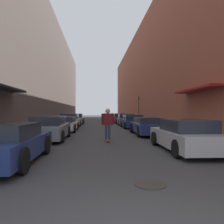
{
  "coord_description": "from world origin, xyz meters",
  "views": [
    {
      "loc": [
        -0.49,
        -1.95,
        1.61
      ],
      "look_at": [
        0.6,
        12.0,
        1.57
      ],
      "focal_mm": 35.0,
      "sensor_mm": 36.0,
      "label": 1
    }
  ],
  "objects_px": {
    "parked_car_right_3": "(126,120)",
    "parked_car_right_5": "(117,117)",
    "parked_car_right_0": "(185,135)",
    "parked_car_left_0": "(9,144)",
    "parked_car_left_2": "(65,124)",
    "parked_car_right_4": "(119,118)",
    "parked_car_right_2": "(132,122)",
    "parked_car_left_4": "(76,119)",
    "parked_car_right_1": "(147,126)",
    "skateboarder": "(108,121)",
    "manhole_cover": "(150,184)",
    "traffic_light": "(139,106)",
    "parked_car_left_3": "(70,121)",
    "parked_car_left_1": "(50,128)"
  },
  "relations": [
    {
      "from": "parked_car_left_4",
      "to": "parked_car_right_2",
      "type": "distance_m",
      "value": 9.48
    },
    {
      "from": "parked_car_left_1",
      "to": "parked_car_right_3",
      "type": "relative_size",
      "value": 1.07
    },
    {
      "from": "parked_car_left_4",
      "to": "parked_car_left_1",
      "type": "bearing_deg",
      "value": -90.38
    },
    {
      "from": "parked_car_left_3",
      "to": "parked_car_right_4",
      "type": "distance_m",
      "value": 10.27
    },
    {
      "from": "parked_car_left_0",
      "to": "parked_car_right_2",
      "type": "xyz_separation_m",
      "value": [
        6.26,
        13.88,
        0.0
      ]
    },
    {
      "from": "parked_car_left_2",
      "to": "parked_car_left_4",
      "type": "relative_size",
      "value": 1.02
    },
    {
      "from": "parked_car_left_2",
      "to": "parked_car_right_0",
      "type": "xyz_separation_m",
      "value": [
        6.13,
        -9.21,
        0.05
      ]
    },
    {
      "from": "parked_car_right_4",
      "to": "parked_car_right_5",
      "type": "distance_m",
      "value": 5.17
    },
    {
      "from": "parked_car_right_2",
      "to": "skateboarder",
      "type": "xyz_separation_m",
      "value": [
        -2.91,
        -9.24,
        0.47
      ]
    },
    {
      "from": "traffic_light",
      "to": "parked_car_left_3",
      "type": "bearing_deg",
      "value": -140.75
    },
    {
      "from": "parked_car_left_4",
      "to": "traffic_light",
      "type": "bearing_deg",
      "value": 11.94
    },
    {
      "from": "parked_car_right_2",
      "to": "parked_car_right_4",
      "type": "distance_m",
      "value": 10.32
    },
    {
      "from": "parked_car_left_4",
      "to": "manhole_cover",
      "type": "bearing_deg",
      "value": -81.11
    },
    {
      "from": "parked_car_right_4",
      "to": "parked_car_left_1",
      "type": "bearing_deg",
      "value": -107.9
    },
    {
      "from": "parked_car_right_2",
      "to": "skateboarder",
      "type": "relative_size",
      "value": 2.42
    },
    {
      "from": "parked_car_left_0",
      "to": "parked_car_left_3",
      "type": "height_order",
      "value": "parked_car_left_3"
    },
    {
      "from": "parked_car_left_1",
      "to": "manhole_cover",
      "type": "height_order",
      "value": "parked_car_left_1"
    },
    {
      "from": "parked_car_right_1",
      "to": "parked_car_right_2",
      "type": "xyz_separation_m",
      "value": [
        0.0,
        6.07,
        0.01
      ]
    },
    {
      "from": "parked_car_right_2",
      "to": "manhole_cover",
      "type": "bearing_deg",
      "value": -98.37
    },
    {
      "from": "parked_car_left_4",
      "to": "parked_car_right_3",
      "type": "relative_size",
      "value": 0.93
    },
    {
      "from": "skateboarder",
      "to": "manhole_cover",
      "type": "bearing_deg",
      "value": -85.6
    },
    {
      "from": "parked_car_left_2",
      "to": "parked_car_right_4",
      "type": "height_order",
      "value": "parked_car_right_4"
    },
    {
      "from": "parked_car_right_3",
      "to": "parked_car_right_5",
      "type": "xyz_separation_m",
      "value": [
        -0.05,
        10.41,
        -0.0
      ]
    },
    {
      "from": "parked_car_left_0",
      "to": "parked_car_left_4",
      "type": "height_order",
      "value": "parked_car_left_4"
    },
    {
      "from": "parked_car_left_1",
      "to": "skateboarder",
      "type": "distance_m",
      "value": 3.41
    },
    {
      "from": "parked_car_right_5",
      "to": "parked_car_left_3",
      "type": "bearing_deg",
      "value": -114.79
    },
    {
      "from": "manhole_cover",
      "to": "parked_car_right_3",
      "type": "bearing_deg",
      "value": 83.4
    },
    {
      "from": "manhole_cover",
      "to": "skateboarder",
      "type": "bearing_deg",
      "value": 94.4
    },
    {
      "from": "parked_car_right_0",
      "to": "parked_car_right_5",
      "type": "distance_m",
      "value": 27.7
    },
    {
      "from": "skateboarder",
      "to": "parked_car_right_3",
      "type": "bearing_deg",
      "value": 78.21
    },
    {
      "from": "parked_car_left_2",
      "to": "parked_car_right_4",
      "type": "bearing_deg",
      "value": 66.1
    },
    {
      "from": "skateboarder",
      "to": "manhole_cover",
      "type": "relative_size",
      "value": 2.52
    },
    {
      "from": "parked_car_left_1",
      "to": "parked_car_right_2",
      "type": "relative_size",
      "value": 1.05
    },
    {
      "from": "parked_car_right_0",
      "to": "parked_car_left_0",
      "type": "bearing_deg",
      "value": -165.28
    },
    {
      "from": "parked_car_right_2",
      "to": "skateboarder",
      "type": "bearing_deg",
      "value": -107.49
    },
    {
      "from": "parked_car_right_0",
      "to": "parked_car_right_3",
      "type": "distance_m",
      "value": 17.29
    },
    {
      "from": "parked_car_left_0",
      "to": "parked_car_left_2",
      "type": "distance_m",
      "value": 10.88
    },
    {
      "from": "parked_car_left_3",
      "to": "parked_car_right_5",
      "type": "height_order",
      "value": "parked_car_left_3"
    },
    {
      "from": "parked_car_left_4",
      "to": "parked_car_right_3",
      "type": "xyz_separation_m",
      "value": [
        6.13,
        -2.23,
        -0.0
      ]
    },
    {
      "from": "parked_car_left_3",
      "to": "traffic_light",
      "type": "height_order",
      "value": "traffic_light"
    },
    {
      "from": "parked_car_left_1",
      "to": "parked_car_left_2",
      "type": "bearing_deg",
      "value": 88.86
    },
    {
      "from": "traffic_light",
      "to": "parked_car_left_0",
      "type": "bearing_deg",
      "value": -110.81
    },
    {
      "from": "parked_car_left_0",
      "to": "parked_car_left_1",
      "type": "relative_size",
      "value": 0.97
    },
    {
      "from": "parked_car_left_4",
      "to": "parked_car_right_1",
      "type": "xyz_separation_m",
      "value": [
        6.05,
        -13.37,
        -0.03
      ]
    },
    {
      "from": "parked_car_right_5",
      "to": "skateboarder",
      "type": "relative_size",
      "value": 2.6
    },
    {
      "from": "parked_car_right_3",
      "to": "traffic_light",
      "type": "distance_m",
      "value": 4.98
    },
    {
      "from": "parked_car_left_3",
      "to": "parked_car_right_2",
      "type": "bearing_deg",
      "value": -18.1
    },
    {
      "from": "parked_car_left_4",
      "to": "parked_car_right_1",
      "type": "height_order",
      "value": "parked_car_left_4"
    },
    {
      "from": "parked_car_right_1",
      "to": "skateboarder",
      "type": "xyz_separation_m",
      "value": [
        -2.91,
        -3.17,
        0.48
      ]
    },
    {
      "from": "parked_car_left_3",
      "to": "parked_car_right_2",
      "type": "relative_size",
      "value": 0.97
    }
  ]
}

